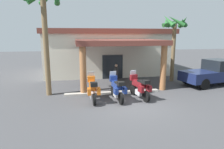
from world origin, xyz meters
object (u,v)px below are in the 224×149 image
motorcycle_orange (93,89)px  pickup_truck_navy (214,73)px  motel_building (106,51)px  motorcycle_blue (117,89)px  palm_tree_near_portico (174,31)px  palm_tree_roadside (43,13)px  motorcycle_maroon (140,87)px  pedestrian (116,73)px

motorcycle_orange → pickup_truck_navy: pickup_truck_navy is taller
motel_building → motorcycle_blue: motel_building is taller
palm_tree_near_portico → palm_tree_roadside: palm_tree_roadside is taller
pickup_truck_navy → palm_tree_roadside: (-12.30, -0.53, 4.15)m
motorcycle_maroon → palm_tree_roadside: bearing=60.8°
motorcycle_orange → pickup_truck_navy: size_ratio=0.40×
motel_building → pedestrian: (-0.05, -5.43, -1.31)m
motorcycle_blue → pedestrian: (0.70, 3.76, 0.22)m
motorcycle_maroon → pickup_truck_navy: pickup_truck_navy is taller
motorcycle_maroon → pedestrian: 3.72m
palm_tree_near_portico → motorcycle_orange: bearing=-149.9°
motorcycle_orange → pedestrian: 4.24m
motel_building → motorcycle_blue: bearing=-95.5°
motorcycle_orange → pedestrian: bearing=-31.8°
palm_tree_roadside → motel_building: bearing=56.3°
motorcycle_blue → pedestrian: 3.83m
pedestrian → palm_tree_roadside: bearing=-167.3°
motel_building → pickup_truck_navy: (7.41, -6.83, -1.29)m
motel_building → motorcycle_maroon: bearing=-86.6°
motorcycle_blue → motel_building: bearing=-10.5°
motorcycle_blue → motorcycle_maroon: same height
motel_building → palm_tree_near_portico: bearing=-47.5°
motorcycle_orange → motorcycle_maroon: size_ratio=1.01×
motorcycle_maroon → pickup_truck_navy: size_ratio=0.40×
pickup_truck_navy → palm_tree_near_portico: size_ratio=1.00×
motorcycle_orange → motorcycle_blue: bearing=-95.4°
motorcycle_maroon → palm_tree_near_portico: palm_tree_near_portico is taller
motel_building → palm_tree_roadside: (-4.90, -7.35, 2.86)m
motel_building → motorcycle_orange: 9.48m
motel_building → palm_tree_near_portico: palm_tree_near_portico is taller
motorcycle_orange → motorcycle_maroon: bearing=-91.3°
pickup_truck_navy → palm_tree_roadside: 12.99m
motel_building → motorcycle_blue: (-0.75, -9.19, -1.53)m
motel_building → motorcycle_blue: 9.34m
motel_building → palm_tree_roadside: palm_tree_roadside is taller
pickup_truck_navy → palm_tree_near_portico: palm_tree_near_portico is taller
motorcycle_blue → palm_tree_roadside: size_ratio=0.32×
palm_tree_roadside → motorcycle_blue: bearing=-23.8°
motorcycle_orange → motorcycle_maroon: 2.84m
motel_building → pickup_truck_navy: bearing=-43.5°
palm_tree_roadside → palm_tree_near_portico: bearing=13.3°
motorcycle_maroon → motorcycle_orange: bearing=78.4°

